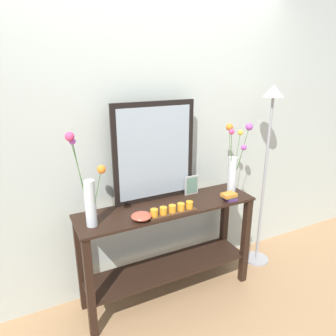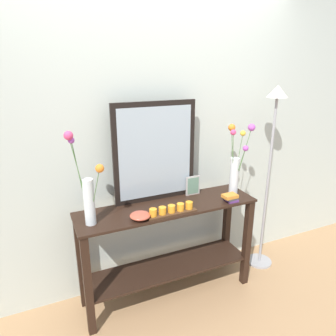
{
  "view_description": "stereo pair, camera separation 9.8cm",
  "coord_description": "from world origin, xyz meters",
  "px_view_note": "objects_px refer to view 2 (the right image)",
  "views": [
    {
      "loc": [
        -1.0,
        -1.99,
        1.9
      ],
      "look_at": [
        0.0,
        0.0,
        1.15
      ],
      "focal_mm": 33.17,
      "sensor_mm": 36.0,
      "label": 1
    },
    {
      "loc": [
        -0.91,
        -2.03,
        1.9
      ],
      "look_at": [
        0.0,
        0.0,
        1.15
      ],
      "focal_mm": 33.17,
      "sensor_mm": 36.0,
      "label": 2
    }
  ],
  "objects_px": {
    "tall_vase_left": "(88,192)",
    "floor_lamp": "(271,150)",
    "mirror_leaning": "(155,153)",
    "book_stack": "(231,198)",
    "candle_tray": "(172,210)",
    "decorative_bowl": "(140,216)",
    "picture_frame_small": "(193,185)",
    "vase_right": "(236,164)",
    "console_table": "(168,240)"
  },
  "relations": [
    {
      "from": "vase_right",
      "to": "floor_lamp",
      "type": "relative_size",
      "value": 0.35
    },
    {
      "from": "vase_right",
      "to": "floor_lamp",
      "type": "distance_m",
      "value": 0.41
    },
    {
      "from": "tall_vase_left",
      "to": "picture_frame_small",
      "type": "xyz_separation_m",
      "value": [
        0.9,
        0.17,
        -0.16
      ]
    },
    {
      "from": "candle_tray",
      "to": "decorative_bowl",
      "type": "bearing_deg",
      "value": 177.21
    },
    {
      "from": "console_table",
      "to": "floor_lamp",
      "type": "height_order",
      "value": "floor_lamp"
    },
    {
      "from": "candle_tray",
      "to": "book_stack",
      "type": "bearing_deg",
      "value": 0.13
    },
    {
      "from": "picture_frame_small",
      "to": "decorative_bowl",
      "type": "height_order",
      "value": "picture_frame_small"
    },
    {
      "from": "floor_lamp",
      "to": "mirror_leaning",
      "type": "bearing_deg",
      "value": 172.59
    },
    {
      "from": "tall_vase_left",
      "to": "picture_frame_small",
      "type": "bearing_deg",
      "value": 10.64
    },
    {
      "from": "vase_right",
      "to": "mirror_leaning",
      "type": "bearing_deg",
      "value": 165.33
    },
    {
      "from": "tall_vase_left",
      "to": "floor_lamp",
      "type": "relative_size",
      "value": 0.39
    },
    {
      "from": "tall_vase_left",
      "to": "floor_lamp",
      "type": "height_order",
      "value": "floor_lamp"
    },
    {
      "from": "mirror_leaning",
      "to": "book_stack",
      "type": "distance_m",
      "value": 0.71
    },
    {
      "from": "vase_right",
      "to": "decorative_bowl",
      "type": "relative_size",
      "value": 4.04
    },
    {
      "from": "candle_tray",
      "to": "picture_frame_small",
      "type": "distance_m",
      "value": 0.41
    },
    {
      "from": "decorative_bowl",
      "to": "book_stack",
      "type": "bearing_deg",
      "value": -0.79
    },
    {
      "from": "candle_tray",
      "to": "book_stack",
      "type": "distance_m",
      "value": 0.53
    },
    {
      "from": "mirror_leaning",
      "to": "tall_vase_left",
      "type": "relative_size",
      "value": 1.19
    },
    {
      "from": "vase_right",
      "to": "decorative_bowl",
      "type": "distance_m",
      "value": 0.93
    },
    {
      "from": "console_table",
      "to": "tall_vase_left",
      "type": "height_order",
      "value": "tall_vase_left"
    },
    {
      "from": "console_table",
      "to": "mirror_leaning",
      "type": "height_order",
      "value": "mirror_leaning"
    },
    {
      "from": "mirror_leaning",
      "to": "floor_lamp",
      "type": "relative_size",
      "value": 0.46
    },
    {
      "from": "mirror_leaning",
      "to": "vase_right",
      "type": "relative_size",
      "value": 1.32
    },
    {
      "from": "mirror_leaning",
      "to": "tall_vase_left",
      "type": "distance_m",
      "value": 0.64
    },
    {
      "from": "picture_frame_small",
      "to": "book_stack",
      "type": "relative_size",
      "value": 1.32
    },
    {
      "from": "mirror_leaning",
      "to": "decorative_bowl",
      "type": "height_order",
      "value": "mirror_leaning"
    },
    {
      "from": "tall_vase_left",
      "to": "candle_tray",
      "type": "distance_m",
      "value": 0.63
    },
    {
      "from": "mirror_leaning",
      "to": "tall_vase_left",
      "type": "xyz_separation_m",
      "value": [
        -0.58,
        -0.21,
        -0.16
      ]
    },
    {
      "from": "candle_tray",
      "to": "floor_lamp",
      "type": "height_order",
      "value": "floor_lamp"
    },
    {
      "from": "console_table",
      "to": "vase_right",
      "type": "bearing_deg",
      "value": -0.95
    },
    {
      "from": "candle_tray",
      "to": "decorative_bowl",
      "type": "distance_m",
      "value": 0.24
    },
    {
      "from": "mirror_leaning",
      "to": "picture_frame_small",
      "type": "xyz_separation_m",
      "value": [
        0.32,
        -0.04,
        -0.32
      ]
    },
    {
      "from": "decorative_bowl",
      "to": "floor_lamp",
      "type": "height_order",
      "value": "floor_lamp"
    },
    {
      "from": "picture_frame_small",
      "to": "decorative_bowl",
      "type": "distance_m",
      "value": 0.61
    },
    {
      "from": "picture_frame_small",
      "to": "book_stack",
      "type": "xyz_separation_m",
      "value": [
        0.21,
        -0.25,
        -0.05
      ]
    },
    {
      "from": "console_table",
      "to": "decorative_bowl",
      "type": "distance_m",
      "value": 0.45
    },
    {
      "from": "book_stack",
      "to": "floor_lamp",
      "type": "relative_size",
      "value": 0.07
    },
    {
      "from": "mirror_leaning",
      "to": "book_stack",
      "type": "relative_size",
      "value": 6.37
    },
    {
      "from": "vase_right",
      "to": "console_table",
      "type": "bearing_deg",
      "value": 179.05
    },
    {
      "from": "vase_right",
      "to": "book_stack",
      "type": "distance_m",
      "value": 0.29
    },
    {
      "from": "candle_tray",
      "to": "floor_lamp",
      "type": "relative_size",
      "value": 0.23
    },
    {
      "from": "console_table",
      "to": "decorative_bowl",
      "type": "height_order",
      "value": "decorative_bowl"
    },
    {
      "from": "book_stack",
      "to": "floor_lamp",
      "type": "height_order",
      "value": "floor_lamp"
    },
    {
      "from": "book_stack",
      "to": "mirror_leaning",
      "type": "bearing_deg",
      "value": 151.46
    },
    {
      "from": "vase_right",
      "to": "picture_frame_small",
      "type": "height_order",
      "value": "vase_right"
    },
    {
      "from": "candle_tray",
      "to": "picture_frame_small",
      "type": "height_order",
      "value": "picture_frame_small"
    },
    {
      "from": "floor_lamp",
      "to": "decorative_bowl",
      "type": "bearing_deg",
      "value": -173.63
    },
    {
      "from": "tall_vase_left",
      "to": "vase_right",
      "type": "distance_m",
      "value": 1.24
    },
    {
      "from": "mirror_leaning",
      "to": "vase_right",
      "type": "height_order",
      "value": "mirror_leaning"
    },
    {
      "from": "book_stack",
      "to": "decorative_bowl",
      "type": "bearing_deg",
      "value": 179.21
    }
  ]
}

